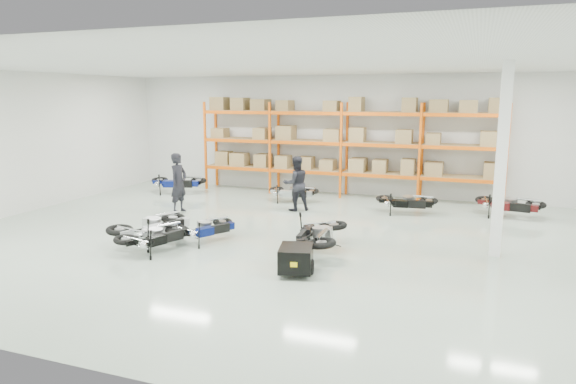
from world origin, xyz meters
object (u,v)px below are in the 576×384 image
at_px(moto_black_far_left, 156,232).
at_px(moto_back_b, 293,189).
at_px(moto_blue_centre, 205,224).
at_px(moto_touring_right, 318,229).
at_px(moto_silver_left, 153,221).
at_px(moto_back_d, 509,200).
at_px(moto_back_a, 177,179).
at_px(moto_back_c, 406,198).
at_px(trailer, 296,258).
at_px(person_left, 179,183).
at_px(person_back, 296,184).

bearing_deg(moto_black_far_left, moto_back_b, -78.62).
distance_m(moto_blue_centre, moto_touring_right, 3.01).
xyz_separation_m(moto_silver_left, moto_black_far_left, (0.46, -0.56, -0.09)).
height_order(moto_blue_centre, moto_back_d, moto_back_d).
bearing_deg(moto_back_a, moto_blue_centre, -156.62).
bearing_deg(moto_touring_right, moto_silver_left, -175.61).
height_order(moto_back_a, moto_back_c, moto_back_a).
distance_m(moto_black_far_left, trailer, 3.72).
height_order(moto_touring_right, moto_back_c, moto_touring_right).
bearing_deg(moto_back_d, moto_blue_centre, 137.19).
relative_size(moto_blue_centre, moto_touring_right, 0.80).
xyz_separation_m(moto_back_c, person_left, (-6.98, -2.27, 0.45)).
xyz_separation_m(moto_back_a, person_back, (5.32, -1.25, 0.33)).
distance_m(moto_touring_right, person_back, 4.74).
distance_m(trailer, moto_back_d, 8.46).
distance_m(moto_back_a, person_left, 3.35).
distance_m(moto_back_b, moto_back_d, 7.09).
relative_size(moto_black_far_left, moto_back_b, 1.07).
bearing_deg(person_back, moto_silver_left, 29.73).
height_order(moto_blue_centre, trailer, moto_blue_centre).
bearing_deg(moto_back_b, person_left, 127.77).
distance_m(moto_touring_right, trailer, 1.62).
bearing_deg(person_left, moto_back_b, -42.02).
bearing_deg(moto_back_a, moto_back_d, -104.25).
height_order(moto_blue_centre, moto_back_b, moto_blue_centre).
bearing_deg(person_back, moto_touring_right, 78.44).
bearing_deg(moto_blue_centre, moto_touring_right, -148.49).
relative_size(moto_touring_right, moto_back_c, 1.17).
xyz_separation_m(moto_black_far_left, person_back, (1.64, 5.53, 0.39)).
distance_m(moto_black_far_left, moto_back_d, 10.66).
distance_m(moto_back_d, person_left, 10.43).
bearing_deg(trailer, moto_black_far_left, 161.36).
bearing_deg(person_left, trailer, -122.81).
height_order(moto_blue_centre, moto_back_c, moto_back_c).
xyz_separation_m(moto_silver_left, person_back, (2.09, 4.97, 0.30)).
distance_m(moto_black_far_left, moto_touring_right, 3.92).
bearing_deg(moto_back_a, moto_back_b, -105.16).
relative_size(moto_back_a, moto_back_c, 1.11).
height_order(moto_blue_centre, moto_silver_left, moto_silver_left).
height_order(moto_silver_left, person_back, person_back).
bearing_deg(moto_back_a, moto_silver_left, -167.14).
xyz_separation_m(moto_black_far_left, moto_touring_right, (3.70, 1.27, 0.09)).
relative_size(moto_touring_right, person_back, 1.09).
relative_size(moto_blue_centre, moto_back_d, 0.89).
xyz_separation_m(moto_back_c, person_back, (-3.49, -0.74, 0.39)).
height_order(moto_back_a, person_back, person_back).
bearing_deg(moto_silver_left, trailer, -172.92).
bearing_deg(moto_silver_left, moto_black_far_left, 148.38).
relative_size(moto_silver_left, moto_back_d, 1.10).
relative_size(moto_black_far_left, person_left, 0.87).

